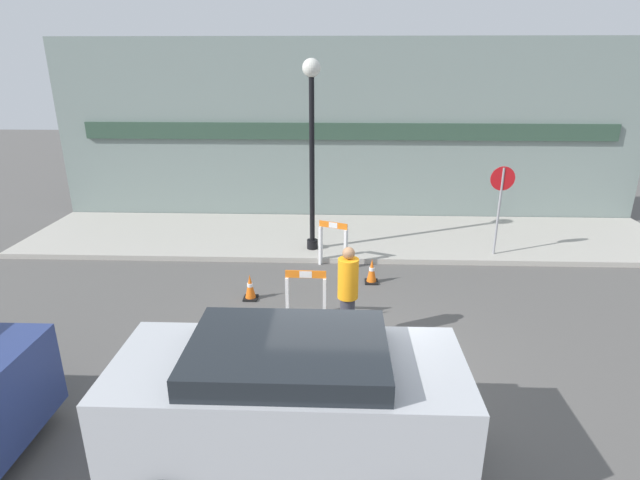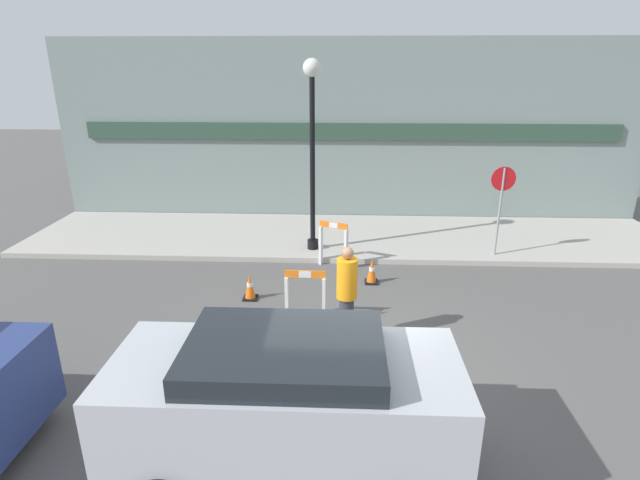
# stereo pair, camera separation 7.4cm
# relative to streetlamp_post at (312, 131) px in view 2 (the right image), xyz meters

# --- Properties ---
(ground_plane) EXTENTS (60.00, 60.00, 0.00)m
(ground_plane) POSITION_rel_streetlamp_post_xyz_m (0.93, -5.21, -3.21)
(ground_plane) COLOR #565451
(sidewalk_slab) EXTENTS (18.00, 3.80, 0.14)m
(sidewalk_slab) POSITION_rel_streetlamp_post_xyz_m (0.93, 1.19, -3.14)
(sidewalk_slab) COLOR #ADA89E
(sidewalk_slab) RESTS_ON ground_plane
(storefront_facade) EXTENTS (18.00, 0.22, 5.50)m
(storefront_facade) POSITION_rel_streetlamp_post_xyz_m (0.93, 3.16, -0.46)
(storefront_facade) COLOR gray
(storefront_facade) RESTS_ON ground_plane
(streetlamp_post) EXTENTS (0.44, 0.44, 4.75)m
(streetlamp_post) POSITION_rel_streetlamp_post_xyz_m (0.00, 0.00, 0.00)
(streetlamp_post) COLOR black
(streetlamp_post) RESTS_ON sidewalk_slab
(stop_sign) EXTENTS (0.60, 0.06, 2.27)m
(stop_sign) POSITION_rel_streetlamp_post_xyz_m (4.68, -0.22, -1.55)
(stop_sign) COLOR gray
(stop_sign) RESTS_ON sidewalk_slab
(barricade_0) EXTENTS (0.73, 0.40, 1.15)m
(barricade_0) POSITION_rel_streetlamp_post_xyz_m (0.55, -0.87, -2.61)
(barricade_0) COLOR white
(barricade_0) RESTS_ON ground_plane
(barricade_1) EXTENTS (0.79, 0.15, 1.06)m
(barricade_1) POSITION_rel_streetlamp_post_xyz_m (0.06, -3.65, -2.64)
(barricade_1) COLOR white
(barricade_1) RESTS_ON ground_plane
(traffic_cone_0) EXTENTS (0.30, 0.30, 0.59)m
(traffic_cone_0) POSITION_rel_streetlamp_post_xyz_m (1.45, -1.82, -2.93)
(traffic_cone_0) COLOR black
(traffic_cone_0) RESTS_ON ground_plane
(traffic_cone_1) EXTENTS (0.30, 0.30, 0.67)m
(traffic_cone_1) POSITION_rel_streetlamp_post_xyz_m (0.91, -3.60, -2.89)
(traffic_cone_1) COLOR black
(traffic_cone_1) RESTS_ON ground_plane
(traffic_cone_2) EXTENTS (0.30, 0.30, 0.57)m
(traffic_cone_2) POSITION_rel_streetlamp_post_xyz_m (-1.18, -2.76, -2.94)
(traffic_cone_2) COLOR black
(traffic_cone_2) RESTS_ON ground_plane
(person_worker) EXTENTS (0.45, 0.45, 1.82)m
(person_worker) POSITION_rel_streetlamp_post_xyz_m (0.85, -4.38, -2.23)
(person_worker) COLOR #33333D
(person_worker) RESTS_ON ground_plane
(parked_car_1) EXTENTS (4.13, 1.92, 1.80)m
(parked_car_1) POSITION_rel_streetlamp_post_xyz_m (0.11, -7.41, -2.20)
(parked_car_1) COLOR #B7BABF
(parked_car_1) RESTS_ON ground_plane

